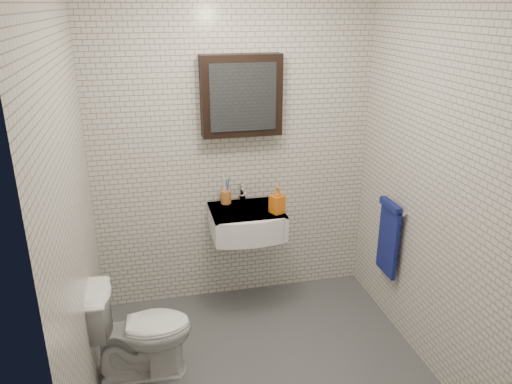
% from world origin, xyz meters
% --- Properties ---
extents(ground, '(2.20, 2.00, 0.01)m').
position_xyz_m(ground, '(0.00, 0.00, 0.01)').
color(ground, '#515459').
rests_on(ground, ground).
extents(room_shell, '(2.22, 2.02, 2.51)m').
position_xyz_m(room_shell, '(0.00, 0.00, 1.47)').
color(room_shell, silver).
rests_on(room_shell, ground).
extents(washbasin, '(0.55, 0.50, 0.20)m').
position_xyz_m(washbasin, '(0.05, 0.73, 0.76)').
color(washbasin, white).
rests_on(washbasin, room_shell).
extents(faucet, '(0.06, 0.20, 0.15)m').
position_xyz_m(faucet, '(0.05, 0.93, 0.92)').
color(faucet, silver).
rests_on(faucet, washbasin).
extents(mirror_cabinet, '(0.60, 0.15, 0.60)m').
position_xyz_m(mirror_cabinet, '(0.05, 0.93, 1.70)').
color(mirror_cabinet, black).
rests_on(mirror_cabinet, room_shell).
extents(towel_rail, '(0.09, 0.30, 0.58)m').
position_xyz_m(towel_rail, '(1.04, 0.35, 0.72)').
color(towel_rail, silver).
rests_on(towel_rail, room_shell).
extents(toothbrush_cup, '(0.11, 0.11, 0.23)m').
position_xyz_m(toothbrush_cup, '(-0.08, 0.94, 0.91)').
color(toothbrush_cup, '#B76A2D').
rests_on(toothbrush_cup, washbasin).
extents(soap_bottle, '(0.13, 0.13, 0.21)m').
position_xyz_m(soap_bottle, '(0.27, 0.66, 0.95)').
color(soap_bottle, orange).
rests_on(soap_bottle, washbasin).
extents(toilet, '(0.68, 0.41, 0.68)m').
position_xyz_m(toilet, '(-0.80, 0.13, 0.34)').
color(toilet, white).
rests_on(toilet, ground).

